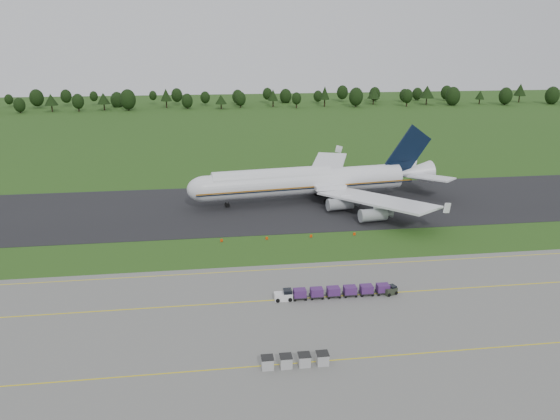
{
  "coord_description": "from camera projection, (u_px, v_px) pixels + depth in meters",
  "views": [
    {
      "loc": [
        -15.43,
        -100.75,
        40.95
      ],
      "look_at": [
        -1.36,
        2.0,
        7.53
      ],
      "focal_mm": 35.0,
      "sensor_mm": 36.0,
      "label": 1
    }
  ],
  "objects": [
    {
      "name": "uld_row",
      "position": [
        295.0,
        360.0,
        70.36
      ],
      "size": [
        8.81,
        1.61,
        1.59
      ],
      "color": "#ADADAD",
      "rests_on": "apron"
    },
    {
      "name": "ground",
      "position": [
        288.0,
        248.0,
        109.56
      ],
      "size": [
        600.0,
        600.0,
        0.0
      ],
      "primitive_type": "plane",
      "color": "#254A16",
      "rests_on": "ground"
    },
    {
      "name": "apron",
      "position": [
        324.0,
        337.0,
        77.49
      ],
      "size": [
        300.0,
        52.0,
        0.06
      ],
      "primitive_type": "cube",
      "color": "slate",
      "rests_on": "ground"
    },
    {
      "name": "apron_markings",
      "position": [
        314.0,
        313.0,
        84.1
      ],
      "size": [
        300.0,
        30.2,
        0.01
      ],
      "color": "yellow",
      "rests_on": "apron"
    },
    {
      "name": "edge_markers",
      "position": [
        289.0,
        237.0,
        114.79
      ],
      "size": [
        28.81,
        0.3,
        0.6
      ],
      "color": "#EB3D07",
      "rests_on": "ground"
    },
    {
      "name": "utility_cart",
      "position": [
        390.0,
        291.0,
        89.93
      ],
      "size": [
        2.45,
        1.97,
        1.17
      ],
      "color": "#282F21",
      "rests_on": "apron"
    },
    {
      "name": "aircraft",
      "position": [
        310.0,
        181.0,
        139.32
      ],
      "size": [
        66.57,
        64.19,
        18.63
      ],
      "color": "white",
      "rests_on": "ground"
    },
    {
      "name": "tree_line",
      "position": [
        256.0,
        98.0,
        315.77
      ],
      "size": [
        524.77,
        22.84,
        11.99
      ],
      "color": "black",
      "rests_on": "ground"
    },
    {
      "name": "taxiway",
      "position": [
        271.0,
        207.0,
        135.95
      ],
      "size": [
        300.0,
        40.0,
        0.08
      ],
      "primitive_type": "cube",
      "color": "black",
      "rests_on": "ground"
    },
    {
      "name": "baggage_train",
      "position": [
        331.0,
        292.0,
        88.91
      ],
      "size": [
        19.17,
        1.74,
        1.67
      ],
      "color": "white",
      "rests_on": "apron"
    }
  ]
}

